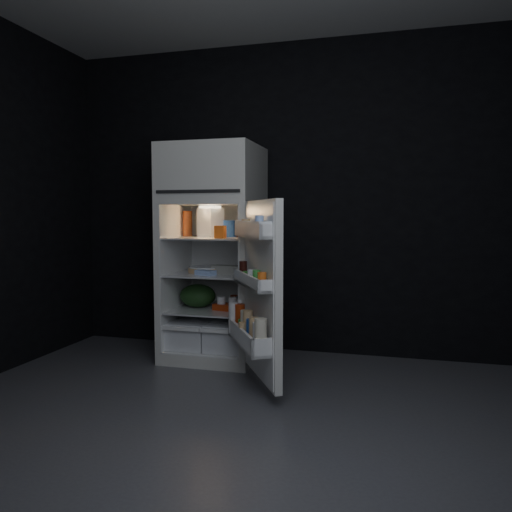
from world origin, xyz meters
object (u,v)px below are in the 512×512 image
(milk_jug, at_px, (211,223))
(egg_carton, at_px, (228,270))
(yogurt_tray, at_px, (228,307))
(refrigerator, at_px, (214,245))
(fridge_door, at_px, (258,293))

(milk_jug, distance_m, egg_carton, 0.43)
(yogurt_tray, bearing_deg, milk_jug, 170.93)
(milk_jug, distance_m, yogurt_tray, 0.72)
(milk_jug, xyz_separation_m, egg_carton, (0.17, -0.07, -0.38))
(egg_carton, relative_size, yogurt_tray, 1.12)
(yogurt_tray, bearing_deg, refrigerator, 162.94)
(fridge_door, bearing_deg, yogurt_tray, 124.15)
(refrigerator, height_order, egg_carton, refrigerator)
(milk_jug, bearing_deg, fridge_door, -25.53)
(fridge_door, bearing_deg, refrigerator, 128.84)
(refrigerator, distance_m, yogurt_tray, 0.53)
(refrigerator, bearing_deg, egg_carton, -29.08)
(fridge_door, height_order, egg_carton, fridge_door)
(refrigerator, distance_m, egg_carton, 0.26)
(egg_carton, xyz_separation_m, yogurt_tray, (0.00, -0.01, -0.31))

